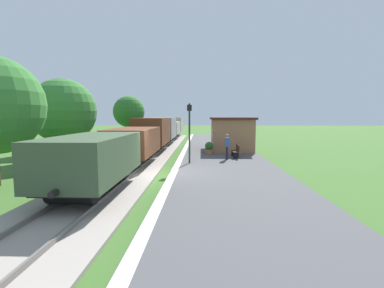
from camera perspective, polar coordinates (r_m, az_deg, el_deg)
The scene contains 16 objects.
ground_plane at distance 14.61m, azimuth -5.31°, elevation -6.68°, with size 160.00×160.00×0.00m, color #3D6628.
platform_slab at distance 14.54m, azimuth 7.37°, elevation -6.27°, with size 6.00×60.00×0.25m, color #4C4C4F.
platform_edge_stripe at distance 14.51m, azimuth -3.75°, elevation -5.73°, with size 0.36×60.00×0.01m, color silver.
track_ballast at distance 15.08m, azimuth -14.45°, elevation -6.22°, with size 3.80×60.00×0.12m, color #9E9389.
rail_near at distance 14.87m, azimuth -11.79°, elevation -5.81°, with size 0.07×60.00×0.14m, color slate.
rail_far at distance 15.27m, azimuth -17.07°, elevation -5.64°, with size 0.07×60.00×0.14m, color slate.
freight_train at distance 28.10m, azimuth -6.75°, elevation 2.46°, with size 2.50×39.20×2.72m.
station_hut at distance 24.39m, azimuth 7.97°, elevation 2.19°, with size 3.50×5.80×2.78m.
bench_near_hut at distance 19.74m, azimuth 9.01°, elevation -1.36°, with size 0.42×1.50×0.91m.
bench_down_platform at distance 28.69m, azimuth 6.77°, elevation 0.86°, with size 0.42×1.50×0.91m.
person_waiting at distance 18.68m, azimuth 7.18°, elevation -0.31°, with size 0.24×0.38×1.71m.
potted_planter at distance 21.47m, azimuth 3.52°, elevation -0.73°, with size 0.64×0.64×0.92m.
lamp_post_near at distance 16.93m, azimuth -0.53°, elevation 4.60°, with size 0.28×0.28×3.70m.
tree_trackside_mid at distance 21.41m, azimuth -24.87°, elevation 6.12°, with size 4.48×4.48×5.72m.
tree_trackside_far at distance 27.05m, azimuth -24.00°, elevation 7.41°, with size 3.81×3.81×6.07m.
tree_field_left at distance 32.19m, azimuth -12.81°, elevation 6.46°, with size 3.50×3.50×5.38m.
Camera 1 is at (1.81, -14.16, 3.13)m, focal length 26.03 mm.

